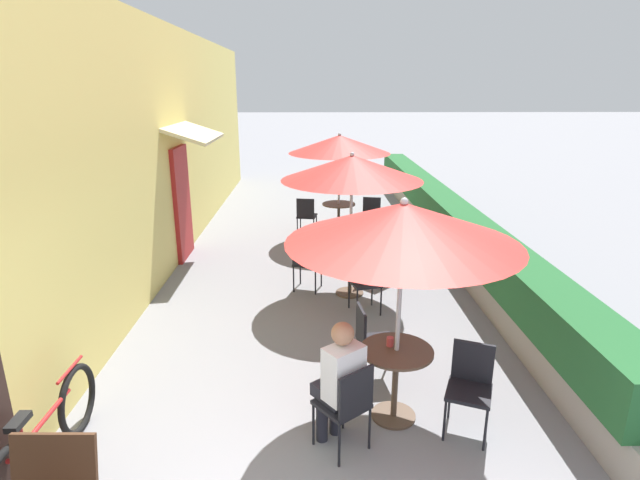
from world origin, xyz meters
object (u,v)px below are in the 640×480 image
(patio_table_mid, at_px, (350,263))
(coffee_cup_mid, at_px, (360,246))
(patio_umbrella_mid, at_px, (352,168))
(cafe_chair_mid_left, at_px, (306,260))
(patio_umbrella_near, at_px, (403,223))
(coffee_cup_near, at_px, (390,342))
(cafe_chair_mid_back, at_px, (374,252))
(cafe_chair_far_right, at_px, (306,214))
(cafe_chair_near_left, at_px, (347,402))
(patio_table_far, at_px, (339,214))
(cafe_chair_near_right, at_px, (470,382))
(patio_umbrella_far, at_px, (339,144))
(cafe_chair_near_back, at_px, (370,337))
(cafe_chair_mid_right, at_px, (370,278))
(bicycle_leaning, at_px, (47,438))
(seated_patron_near_left, at_px, (339,379))
(patio_table_near, at_px, (396,371))
(cafe_chair_far_left, at_px, (371,215))

(patio_table_mid, relative_size, coffee_cup_mid, 8.33)
(patio_umbrella_mid, height_order, cafe_chair_mid_left, patio_umbrella_mid)
(patio_umbrella_near, relative_size, coffee_cup_near, 24.82)
(patio_umbrella_mid, relative_size, cafe_chair_mid_back, 2.57)
(patio_umbrella_mid, height_order, cafe_chair_far_right, patio_umbrella_mid)
(cafe_chair_near_left, height_order, patio_table_far, cafe_chair_near_left)
(cafe_chair_near_right, xyz_separation_m, patio_umbrella_far, (-0.88, 6.34, 1.48))
(patio_table_far, bearing_deg, patio_umbrella_far, 180.00)
(cafe_chair_near_back, bearing_deg, cafe_chair_mid_right, 165.88)
(coffee_cup_near, relative_size, bicycle_leaning, 0.05)
(patio_umbrella_far, distance_m, cafe_chair_far_right, 1.64)
(cafe_chair_near_back, xyz_separation_m, coffee_cup_mid, (0.11, 2.41, 0.28))
(patio_umbrella_near, distance_m, cafe_chair_far_right, 6.43)
(seated_patron_near_left, relative_size, bicycle_leaning, 0.71)
(cafe_chair_near_right, distance_m, cafe_chair_mid_left, 3.74)
(cafe_chair_near_right, distance_m, coffee_cup_near, 0.82)
(cafe_chair_near_right, bearing_deg, patio_table_mid, -52.61)
(seated_patron_near_left, relative_size, cafe_chair_mid_back, 1.44)
(patio_umbrella_far, height_order, cafe_chair_far_right, patio_umbrella_far)
(cafe_chair_near_left, xyz_separation_m, cafe_chair_mid_left, (-0.39, 3.69, 0.00))
(coffee_cup_near, distance_m, cafe_chair_far_right, 6.18)
(cafe_chair_mid_right, bearing_deg, cafe_chair_mid_left, 36.30)
(seated_patron_near_left, height_order, cafe_chair_near_back, seated_patron_near_left)
(patio_table_near, xyz_separation_m, patio_umbrella_far, (-0.21, 6.15, 1.48))
(seated_patron_near_left, height_order, cafe_chair_mid_right, seated_patron_near_left)
(cafe_chair_mid_left, bearing_deg, cafe_chair_mid_right, -23.70)
(patio_umbrella_near, height_order, coffee_cup_near, patio_umbrella_near)
(patio_table_far, distance_m, cafe_chair_far_left, 0.70)
(cafe_chair_near_back, relative_size, cafe_chair_far_right, 1.00)
(cafe_chair_far_left, bearing_deg, seated_patron_near_left, 90.70)
(coffee_cup_mid, distance_m, patio_table_far, 3.08)
(patio_table_mid, xyz_separation_m, patio_umbrella_far, (-0.01, 3.06, 1.48))
(coffee_cup_near, relative_size, patio_umbrella_far, 0.04)
(patio_table_mid, bearing_deg, cafe_chair_near_right, -75.08)
(patio_table_mid, relative_size, cafe_chair_far_right, 0.86)
(cafe_chair_mid_right, bearing_deg, cafe_chair_near_left, 155.63)
(cafe_chair_near_left, height_order, coffee_cup_near, cafe_chair_near_left)
(patio_table_mid, relative_size, cafe_chair_mid_left, 0.86)
(seated_patron_near_left, xyz_separation_m, bicycle_leaning, (-2.46, -0.30, -0.34))
(coffee_cup_mid, relative_size, bicycle_leaning, 0.05)
(patio_umbrella_near, bearing_deg, patio_table_mid, 93.79)
(patio_umbrella_far, bearing_deg, cafe_chair_far_right, 176.41)
(patio_umbrella_mid, height_order, cafe_chair_far_left, patio_umbrella_mid)
(cafe_chair_mid_left, bearing_deg, patio_umbrella_far, 93.16)
(cafe_chair_mid_back, relative_size, cafe_chair_far_right, 1.00)
(patio_table_mid, distance_m, patio_table_far, 3.06)
(cafe_chair_mid_right, distance_m, cafe_chair_far_left, 3.70)
(cafe_chair_mid_left, height_order, patio_table_far, cafe_chair_mid_left)
(patio_table_near, bearing_deg, cafe_chair_mid_back, 86.18)
(patio_table_near, xyz_separation_m, cafe_chair_near_right, (0.67, -0.19, -0.00))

